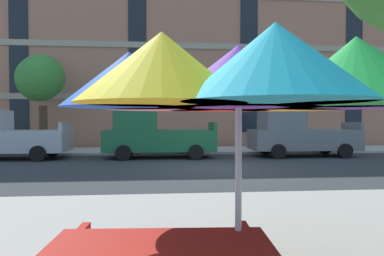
# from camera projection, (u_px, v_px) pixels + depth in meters

# --- Properties ---
(ground_plane) EXTENTS (120.00, 120.00, 0.00)m
(ground_plane) POSITION_uv_depth(u_px,v_px,m) (218.00, 169.00, 12.11)
(ground_plane) COLOR #2D3033
(sidewalk_far) EXTENTS (56.00, 3.60, 0.12)m
(sidewalk_far) POSITION_uv_depth(u_px,v_px,m) (198.00, 150.00, 18.88)
(sidewalk_far) COLOR #B2ADA3
(sidewalk_far) RESTS_ON ground
(apartment_building) EXTENTS (42.09, 12.08, 12.80)m
(apartment_building) POSITION_uv_depth(u_px,v_px,m) (187.00, 62.00, 26.88)
(apartment_building) COLOR #A87056
(apartment_building) RESTS_ON ground
(pickup_silver) EXTENTS (5.10, 2.12, 2.20)m
(pickup_silver) POSITION_uv_depth(u_px,v_px,m) (4.00, 136.00, 14.96)
(pickup_silver) COLOR #A8AAB2
(pickup_silver) RESTS_ON ground
(pickup_green) EXTENTS (5.10, 2.12, 2.20)m
(pickup_green) POSITION_uv_depth(u_px,v_px,m) (155.00, 136.00, 15.56)
(pickup_green) COLOR #195933
(pickup_green) RESTS_ON ground
(pickup_gray) EXTENTS (5.10, 2.12, 2.20)m
(pickup_gray) POSITION_uv_depth(u_px,v_px,m) (299.00, 135.00, 16.18)
(pickup_gray) COLOR slate
(pickup_gray) RESTS_ON ground
(street_tree_left) EXTENTS (2.42, 2.77, 5.31)m
(street_tree_left) POSITION_uv_depth(u_px,v_px,m) (41.00, 79.00, 17.84)
(street_tree_left) COLOR #4C3823
(street_tree_left) RESTS_ON ground
(patio_umbrella) EXTENTS (3.09, 3.09, 2.43)m
(patio_umbrella) POSITION_uv_depth(u_px,v_px,m) (239.00, 80.00, 2.98)
(patio_umbrella) COLOR silver
(patio_umbrella) RESTS_ON ground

